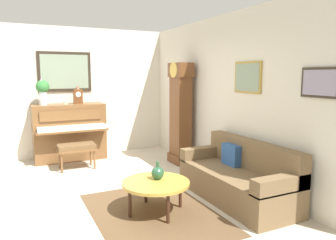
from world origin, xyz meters
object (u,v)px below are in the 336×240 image
at_px(piano, 70,132).
at_px(couch, 238,178).
at_px(grandfather_clock, 180,116).
at_px(mantel_clock, 78,96).
at_px(piano_bench, 76,148).
at_px(flower_vase, 43,89).
at_px(green_jug, 158,173).
at_px(coffee_table, 156,184).
at_px(teacup, 66,103).

distance_m(piano, couch, 3.81).
height_order(grandfather_clock, mantel_clock, grandfather_clock).
bearing_deg(piano, piano_bench, -0.37).
relative_size(mantel_clock, flower_vase, 0.66).
bearing_deg(grandfather_clock, couch, -4.16).
distance_m(mantel_clock, green_jug, 3.30).
relative_size(piano, grandfather_clock, 0.71).
xyz_separation_m(piano, couch, (3.34, 1.82, -0.29)).
height_order(couch, flower_vase, flower_vase).
bearing_deg(coffee_table, piano_bench, -167.02).
relative_size(flower_vase, green_jug, 2.42).
height_order(couch, teacup, teacup).
bearing_deg(green_jug, mantel_clock, -172.33).
height_order(piano, coffee_table, piano).
height_order(grandfather_clock, teacup, grandfather_clock).
bearing_deg(piano_bench, green_jug, 14.74).
height_order(coffee_table, mantel_clock, mantel_clock).
bearing_deg(flower_vase, green_jug, 19.40).
bearing_deg(piano_bench, mantel_clock, 165.19).
distance_m(grandfather_clock, teacup, 2.39).
bearing_deg(green_jug, flower_vase, -160.60).
bearing_deg(flower_vase, coffee_table, 18.01).
relative_size(piano, flower_vase, 2.48).
bearing_deg(couch, piano, -151.37).
xyz_separation_m(piano_bench, green_jug, (2.39, 0.63, 0.10)).
bearing_deg(couch, flower_vase, -145.29).
relative_size(piano, piano_bench, 2.06).
height_order(piano, grandfather_clock, grandfather_clock).
distance_m(couch, teacup, 3.91).
xyz_separation_m(piano, mantel_clock, (0.00, 0.20, 0.75)).
distance_m(grandfather_clock, couch, 2.19).
xyz_separation_m(piano, teacup, (0.03, -0.06, 0.61)).
height_order(piano_bench, grandfather_clock, grandfather_clock).
height_order(piano, mantel_clock, mantel_clock).
relative_size(coffee_table, green_jug, 3.67).
bearing_deg(mantel_clock, couch, 25.96).
bearing_deg(flower_vase, piano_bench, 32.16).
height_order(piano_bench, coffee_table, piano_bench).
relative_size(couch, flower_vase, 3.28).
relative_size(grandfather_clock, flower_vase, 3.50).
height_order(piano, piano_bench, piano).
xyz_separation_m(grandfather_clock, coffee_table, (1.98, -1.41, -0.58)).
relative_size(coffee_table, mantel_clock, 2.32).
bearing_deg(coffee_table, piano, -170.13).
height_order(flower_vase, teacup, flower_vase).
bearing_deg(couch, grandfather_clock, 175.84).
distance_m(coffee_table, mantel_clock, 3.40).
xyz_separation_m(piano_bench, teacup, (-0.74, -0.06, 0.80)).
xyz_separation_m(grandfather_clock, couch, (2.08, -0.15, -0.65)).
bearing_deg(green_jug, couch, 81.64).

